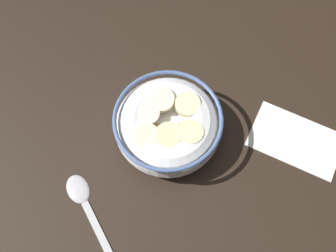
# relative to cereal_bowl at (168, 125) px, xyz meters

# --- Properties ---
(ground_plane) EXTENTS (0.94, 0.94, 0.02)m
(ground_plane) POSITION_rel_cereal_bowl_xyz_m (-0.00, -0.00, -0.04)
(ground_plane) COLOR black
(cereal_bowl) EXTENTS (0.15, 0.15, 0.06)m
(cereal_bowl) POSITION_rel_cereal_bowl_xyz_m (0.00, 0.00, 0.00)
(cereal_bowl) COLOR white
(cereal_bowl) RESTS_ON ground_plane
(spoon) EXTENTS (0.14, 0.09, 0.01)m
(spoon) POSITION_rel_cereal_bowl_xyz_m (0.04, 0.15, -0.03)
(spoon) COLOR #B7B7BC
(spoon) RESTS_ON ground_plane
(folded_napkin) EXTENTS (0.14, 0.09, 0.00)m
(folded_napkin) POSITION_rel_cereal_bowl_xyz_m (-0.16, -0.09, -0.03)
(folded_napkin) COLOR white
(folded_napkin) RESTS_ON ground_plane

